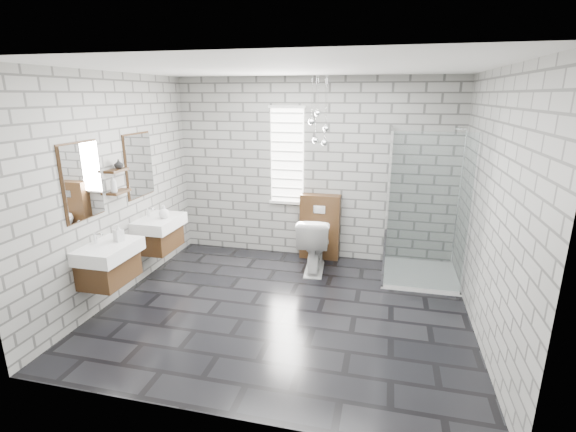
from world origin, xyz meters
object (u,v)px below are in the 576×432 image
at_px(vanity_left, 106,252).
at_px(shower_enclosure, 414,245).
at_px(toilet, 314,244).
at_px(vanity_right, 157,224).
at_px(cistern_panel, 320,227).

distance_m(vanity_left, shower_enclosure, 3.84).
bearing_deg(toilet, vanity_right, 14.01).
bearing_deg(vanity_right, toilet, 18.82).
xyz_separation_m(vanity_left, shower_enclosure, (3.41, 1.75, -0.25)).
distance_m(vanity_left, cistern_panel, 3.07).
distance_m(shower_enclosure, toilet, 1.37).
relative_size(vanity_left, toilet, 1.95).
distance_m(vanity_left, toilet, 2.73).
bearing_deg(cistern_panel, toilet, -90.00).
bearing_deg(vanity_left, vanity_right, 90.00).
bearing_deg(vanity_right, shower_enclosure, 11.27).
bearing_deg(cistern_panel, vanity_left, -131.99).
relative_size(cistern_panel, shower_enclosure, 0.49).
relative_size(vanity_right, cistern_panel, 1.57).
xyz_separation_m(cistern_panel, shower_enclosure, (1.37, -0.52, 0.00)).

